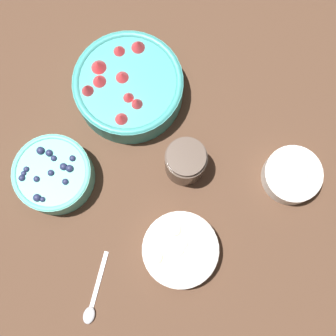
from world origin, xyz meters
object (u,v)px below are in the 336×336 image
at_px(bowl_bananas, 180,250).
at_px(bowl_blueberries, 54,175).
at_px(jar_chocolate, 186,162).
at_px(bowl_strawberries, 128,86).
at_px(bowl_cream, 292,175).

bearing_deg(bowl_bananas, bowl_blueberries, 19.73).
bearing_deg(jar_chocolate, bowl_blueberries, 55.49).
xyz_separation_m(bowl_blueberries, jar_chocolate, (-0.15, -0.21, 0.00)).
bearing_deg(bowl_bananas, bowl_strawberries, -22.20).
bearing_deg(jar_chocolate, bowl_cream, -136.03).
height_order(bowl_strawberries, bowl_cream, bowl_strawberries).
relative_size(bowl_blueberries, bowl_bananas, 1.05).
bearing_deg(bowl_strawberries, bowl_blueberries, 102.02).
relative_size(bowl_strawberries, bowl_bananas, 1.53).
bearing_deg(bowl_blueberries, bowl_bananas, -160.27).
relative_size(bowl_strawberries, bowl_blueberries, 1.46).
xyz_separation_m(bowl_strawberries, bowl_cream, (-0.34, -0.13, -0.01)).
bearing_deg(bowl_cream, bowl_bananas, 83.45).
distance_m(bowl_strawberries, bowl_blueberries, 0.23).
distance_m(bowl_blueberries, bowl_bananas, 0.28).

